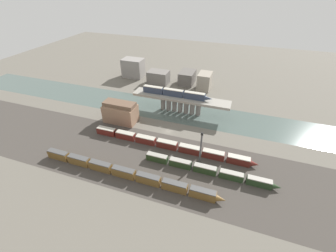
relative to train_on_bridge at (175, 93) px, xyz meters
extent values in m
plane|color=#666056|center=(3.33, -22.53, -12.37)|extent=(400.00, 400.00, 0.00)
cube|color=#423D38|center=(3.33, -46.53, -12.37)|extent=(280.00, 42.00, 0.01)
cube|color=#4C5B56|center=(3.33, 0.00, -12.37)|extent=(320.00, 26.39, 0.01)
cube|color=gray|center=(3.33, 0.00, -2.80)|extent=(59.44, 9.68, 1.50)
cylinder|color=gray|center=(-7.98, 0.00, -7.96)|extent=(2.92, 2.92, 8.83)
cylinder|color=gray|center=(-4.21, 0.00, -7.96)|extent=(2.92, 2.92, 8.83)
cylinder|color=gray|center=(-0.44, 0.00, -7.96)|extent=(2.92, 2.92, 8.83)
cylinder|color=gray|center=(3.33, 0.00, -7.96)|extent=(2.92, 2.92, 8.83)
cylinder|color=gray|center=(7.10, 0.00, -7.96)|extent=(2.92, 2.92, 8.83)
cylinder|color=gray|center=(10.87, 0.00, -7.96)|extent=(2.92, 2.92, 8.83)
cylinder|color=gray|center=(14.64, 0.00, -7.96)|extent=(2.92, 2.92, 8.83)
cube|color=#2D384C|center=(-14.36, 0.00, -0.16)|extent=(12.44, 2.87, 3.79)
cube|color=#B7B2A3|center=(-14.36, 0.00, 1.94)|extent=(11.94, 2.64, 0.40)
cube|color=#2D384C|center=(-1.32, 0.00, -0.16)|extent=(12.44, 2.87, 3.79)
cube|color=#B7B2A3|center=(-1.32, 0.00, 1.94)|extent=(11.94, 2.64, 0.40)
cube|color=#2D384C|center=(11.72, 0.00, -0.16)|extent=(12.44, 2.87, 3.79)
cube|color=#B7B2A3|center=(11.72, 0.00, 1.94)|extent=(11.94, 2.64, 0.40)
cone|color=#2D384C|center=(20.12, 0.00, -0.35)|extent=(4.35, 2.59, 2.59)
cube|color=brown|center=(-37.81, -59.49, -10.51)|extent=(10.38, 2.87, 3.73)
cube|color=#4C4C4C|center=(-37.81, -59.49, -8.44)|extent=(9.96, 2.64, 0.40)
cube|color=brown|center=(-26.52, -59.49, -10.51)|extent=(10.38, 2.87, 3.73)
cube|color=#4C4C4C|center=(-26.52, -59.49, -8.44)|extent=(9.96, 2.64, 0.40)
cube|color=brown|center=(-15.23, -59.49, -10.51)|extent=(10.38, 2.87, 3.73)
cube|color=#4C4C4C|center=(-15.23, -59.49, -8.44)|extent=(9.96, 2.64, 0.40)
cube|color=brown|center=(-3.93, -59.49, -10.51)|extent=(10.38, 2.87, 3.73)
cube|color=#4C4C4C|center=(-3.93, -59.49, -8.44)|extent=(9.96, 2.64, 0.40)
cube|color=brown|center=(7.36, -59.49, -10.51)|extent=(10.38, 2.87, 3.73)
cube|color=#4C4C4C|center=(7.36, -59.49, -8.44)|extent=(9.96, 2.64, 0.40)
cube|color=brown|center=(18.65, -59.49, -10.51)|extent=(10.38, 2.87, 3.73)
cube|color=#4C4C4C|center=(18.65, -59.49, -8.44)|extent=(9.96, 2.64, 0.40)
cube|color=brown|center=(29.94, -59.49, -10.51)|extent=(10.38, 2.87, 3.73)
cube|color=#4C4C4C|center=(29.94, -59.49, -8.44)|extent=(9.96, 2.64, 0.40)
cone|color=brown|center=(36.94, -59.49, -10.70)|extent=(3.63, 2.58, 2.58)
cube|color=#23381E|center=(5.96, -46.07, -10.80)|extent=(9.98, 2.75, 3.15)
cube|color=#9E998E|center=(5.96, -46.07, -9.03)|extent=(9.58, 2.53, 0.40)
cube|color=#23381E|center=(17.05, -46.07, -10.80)|extent=(9.98, 2.75, 3.15)
cube|color=#9E998E|center=(17.05, -46.07, -9.03)|extent=(9.58, 2.53, 0.40)
cube|color=#23381E|center=(28.15, -46.07, -10.80)|extent=(9.98, 2.75, 3.15)
cube|color=#9E998E|center=(28.15, -46.07, -9.03)|extent=(9.58, 2.53, 0.40)
cube|color=#23381E|center=(39.24, -46.07, -10.80)|extent=(9.98, 2.75, 3.15)
cube|color=#9E998E|center=(39.24, -46.07, -9.03)|extent=(9.58, 2.53, 0.40)
cube|color=#23381E|center=(50.34, -46.07, -10.80)|extent=(9.98, 2.75, 3.15)
cube|color=#9E998E|center=(50.34, -46.07, -9.03)|extent=(9.58, 2.53, 0.40)
cone|color=#23381E|center=(57.07, -46.07, -10.96)|extent=(3.49, 2.48, 2.48)
cube|color=#5B1E19|center=(-27.26, -35.54, -10.69)|extent=(10.33, 3.19, 3.38)
cube|color=#B7B2A3|center=(-27.26, -35.54, -8.80)|extent=(9.92, 2.94, 0.40)
cube|color=#5B1E19|center=(-15.82, -35.54, -10.69)|extent=(10.33, 3.19, 3.38)
cube|color=#B7B2A3|center=(-15.82, -35.54, -8.80)|extent=(9.92, 2.94, 0.40)
cube|color=#5B1E19|center=(-4.38, -35.54, -10.69)|extent=(10.33, 3.19, 3.38)
cube|color=#B7B2A3|center=(-4.38, -35.54, -8.80)|extent=(9.92, 2.94, 0.40)
cube|color=#5B1E19|center=(7.05, -35.54, -10.69)|extent=(10.33, 3.19, 3.38)
cube|color=#B7B2A3|center=(7.05, -35.54, -8.80)|extent=(9.92, 2.94, 0.40)
cube|color=#5B1E19|center=(18.49, -35.54, -10.69)|extent=(10.33, 3.19, 3.38)
cube|color=#B7B2A3|center=(18.49, -35.54, -8.80)|extent=(9.92, 2.94, 0.40)
cube|color=#5B1E19|center=(29.93, -35.54, -10.69)|extent=(10.33, 3.19, 3.38)
cube|color=#B7B2A3|center=(29.93, -35.54, -8.80)|extent=(9.92, 2.94, 0.40)
cube|color=#5B1E19|center=(41.36, -35.54, -10.69)|extent=(10.33, 3.19, 3.38)
cube|color=#B7B2A3|center=(41.36, -35.54, -8.80)|extent=(9.92, 2.94, 0.40)
cone|color=#5B1E19|center=(48.33, -35.54, -10.85)|extent=(3.62, 2.87, 2.87)
cube|color=#937056|center=(-26.23, -21.29, -7.37)|extent=(18.52, 10.23, 10.02)
cube|color=brown|center=(-26.23, -21.29, -1.26)|extent=(18.15, 7.16, 2.20)
cylinder|color=#4C4C51|center=(24.48, -40.41, -4.76)|extent=(0.75, 0.75, 15.22)
cube|color=black|center=(24.48, -40.41, 3.45)|extent=(1.00, 0.70, 1.20)
cube|color=gray|center=(-49.98, 43.32, -5.02)|extent=(16.67, 11.62, 14.71)
cube|color=slate|center=(-25.42, 36.97, -7.52)|extent=(15.67, 11.18, 9.70)
cube|color=#605B56|center=(-4.21, 44.07, -7.59)|extent=(10.83, 15.89, 9.56)
cube|color=gray|center=(10.50, 38.22, -6.34)|extent=(9.06, 13.42, 12.07)
camera|label=1|loc=(35.80, -116.96, 59.27)|focal=24.00mm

